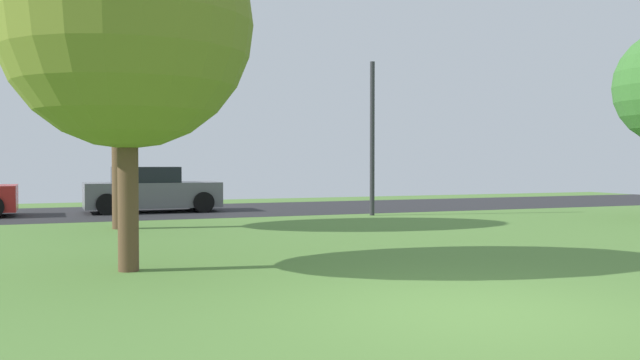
% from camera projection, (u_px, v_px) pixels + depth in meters
% --- Properties ---
extents(ground_plane, '(44.00, 44.00, 0.00)m').
position_uv_depth(ground_plane, '(474.00, 313.00, 7.25)').
color(ground_plane, '#547F38').
extents(road_strip, '(44.00, 6.40, 0.01)m').
position_uv_depth(road_strip, '(188.00, 211.00, 22.14)').
color(road_strip, '#28282B').
rests_on(road_strip, ground_plane).
extents(oak_tree_right, '(3.82, 3.82, 6.09)m').
position_uv_depth(oak_tree_right, '(119.00, 51.00, 16.17)').
color(oak_tree_right, brown).
rests_on(oak_tree_right, ground_plane).
extents(oak_tree_left, '(3.62, 3.62, 5.39)m').
position_uv_depth(oak_tree_left, '(127.00, 23.00, 9.92)').
color(oak_tree_left, brown).
rests_on(oak_tree_left, ground_plane).
extents(parked_car_grey, '(4.10, 1.98, 1.42)m').
position_uv_depth(parked_car_grey, '(151.00, 191.00, 21.67)').
color(parked_car_grey, slate).
rests_on(parked_car_grey, ground_plane).
extents(street_lamp_post, '(0.14, 0.14, 4.50)m').
position_uv_depth(street_lamp_post, '(372.00, 139.00, 20.26)').
color(street_lamp_post, '#2D2D33').
rests_on(street_lamp_post, ground_plane).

